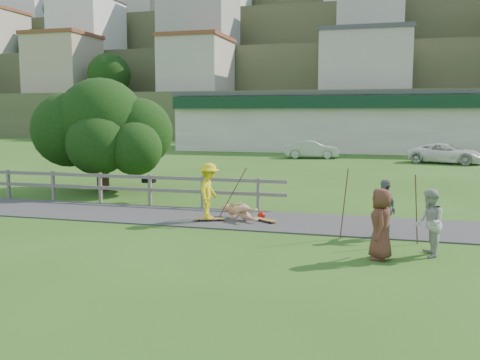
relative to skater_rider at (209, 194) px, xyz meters
The scene contains 20 objects.
ground 1.64m from the skater_rider, 137.92° to the right, with size 260.00×260.00×0.00m, color #2A5217.
path 1.44m from the skater_rider, 151.95° to the left, with size 34.00×3.00×0.04m, color #333336.
fence 6.13m from the skater_rider, 157.40° to the left, with size 15.05×0.10×1.10m.
strip_mall 34.17m from the skater_rider, 85.03° to the left, with size 32.50×10.75×5.10m.
hillside 91.38m from the skater_rider, 90.66° to the left, with size 220.00×67.00×47.50m.
skater_rider is the anchor object (origin of this frame).
skater_fallen 1.11m from the skater_rider, 28.61° to the left, with size 1.57×0.38×0.57m, color tan.
spectator_a 6.56m from the skater_rider, 21.14° to the right, with size 0.76×0.59×1.56m, color #B7B8B4.
spectator_b 5.17m from the skater_rider, ahead, with size 0.92×0.38×1.56m, color slate.
spectator_c 5.84m from the skater_rider, 29.97° to the right, with size 0.79×0.51×1.61m, color brown.
car_silver 24.28m from the skater_rider, 90.68° to the left, with size 1.38×3.96×1.30m, color #AFB1B8.
car_white 24.07m from the skater_rider, 68.42° to the left, with size 2.20×4.76×1.32m, color white.
tree 8.39m from the skater_rider, 141.85° to the left, with size 5.97×5.97×4.27m, color black, non-canonical shape.
bbq 4.52m from the skater_rider, 138.58° to the left, with size 0.44×0.33×0.95m, color black, non-canonical shape.
longboard_rider 0.80m from the skater_rider, ahead, with size 0.93×0.23×0.10m, color olive, non-canonical shape.
longboard_fallen 1.85m from the skater_rider, 12.27° to the left, with size 0.92×0.22×0.10m, color olive, non-canonical shape.
helmet 1.80m from the skater_rider, 29.30° to the left, with size 0.24×0.24×0.24m, color #B01407.
pole_rider 0.73m from the skater_rider, 33.69° to the left, with size 0.03×0.03×1.88m, color #542F21.
pole_spec_left 4.25m from the skater_rider, 15.43° to the right, with size 0.03×0.03×1.86m, color #542F21.
pole_spec_right 6.01m from the skater_rider, 11.57° to the right, with size 0.03×0.03×1.76m, color #542F21.
Camera 1 is at (6.20, -14.13, 3.26)m, focal length 40.00 mm.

